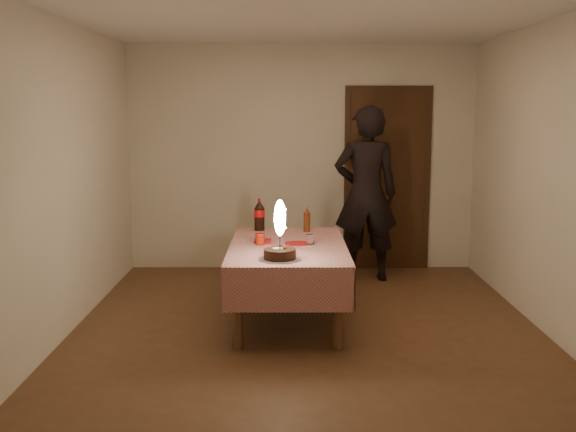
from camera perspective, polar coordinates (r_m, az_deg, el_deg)
The scene contains 11 objects.
ground at distance 5.88m, azimuth 1.59°, elevation -9.48°, with size 4.00×4.50×0.01m, color brown.
room_shell at distance 5.65m, azimuth 1.99°, elevation 6.89°, with size 4.04×4.54×2.62m.
dining_table at distance 5.94m, azimuth -0.00°, elevation -3.32°, with size 1.02×1.72×0.69m.
birthday_cake at distance 5.32m, azimuth -0.69°, elevation -2.37°, with size 0.32×0.32×0.48m.
red_plate at distance 5.96m, azimuth 0.79°, elevation -2.33°, with size 0.22×0.22×0.01m, color red.
red_cup at distance 5.91m, azimuth -2.38°, elevation -1.97°, with size 0.08×0.08×0.10m, color #A91D0B.
clear_cup at distance 5.92m, azimuth 1.90°, elevation -1.99°, with size 0.07×0.07×0.09m, color white.
napkin_stack at distance 6.03m, azimuth -2.15°, elevation -2.13°, with size 0.15×0.15×0.02m, color #A3121B.
cola_bottle at distance 6.58m, azimuth -2.44°, elevation 0.09°, with size 0.10×0.10×0.32m.
amber_bottle_right at distance 6.52m, azimuth 1.60°, elevation -0.31°, with size 0.06×0.06×0.25m.
photographer at distance 7.35m, azimuth 6.62°, elevation 1.88°, with size 0.71×0.49×1.90m.
Camera 1 is at (-0.18, -5.56, 1.88)m, focal length 42.00 mm.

